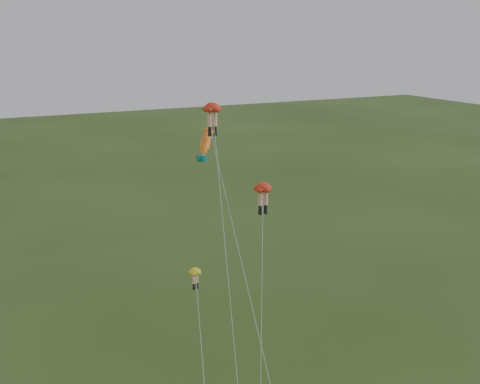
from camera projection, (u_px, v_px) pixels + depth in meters
name	position (u px, v px, depth m)	size (l,w,h in m)	color
legs_kite_red_high	(213.00, 114.00, 39.40)	(4.04, 12.66, 19.33)	red
legs_kite_red_mid	(263.00, 193.00, 39.37)	(4.89, 8.44, 13.68)	red
legs_kite_yellow	(196.00, 281.00, 36.39)	(3.05, 8.95, 8.76)	yellow
fish_kite	(206.00, 143.00, 41.48)	(2.40, 13.74, 17.42)	yellow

